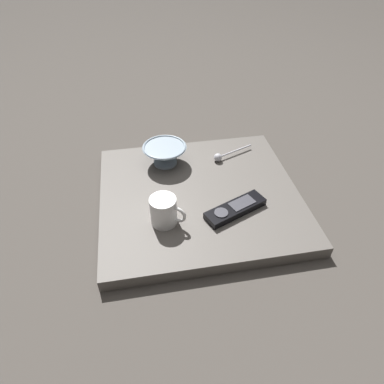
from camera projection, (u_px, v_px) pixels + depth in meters
name	position (u px, v px, depth m)	size (l,w,h in m)	color
ground_plane	(199.00, 202.00, 1.08)	(6.00, 6.00, 0.00)	#47423D
table	(199.00, 197.00, 1.07)	(0.56, 0.60, 0.04)	#5B5651
cereal_bowl	(165.00, 154.00, 1.14)	(0.15, 0.15, 0.07)	#8C9EAD
coffee_mug	(164.00, 211.00, 0.93)	(0.08, 0.10, 0.08)	white
teaspoon	(221.00, 156.00, 1.17)	(0.07, 0.15, 0.03)	silver
tv_remote_near	(235.00, 209.00, 0.98)	(0.12, 0.19, 0.02)	black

